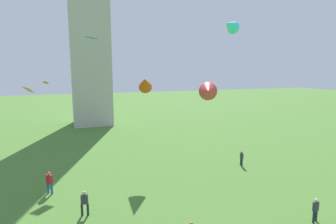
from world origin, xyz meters
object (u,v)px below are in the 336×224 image
kite_flying_2 (46,83)px  kite_flying_1 (230,25)px  kite_flying_0 (208,91)px  kite_flying_5 (145,83)px  person_0 (49,181)px  person_3 (316,209)px  person_4 (85,202)px  person_5 (242,157)px  kite_flying_6 (29,90)px  kite_flying_4 (91,38)px

kite_flying_2 → kite_flying_1: bearing=40.4°
kite_flying_0 → kite_flying_5: 11.39m
person_0 → kite_flying_1: bearing=-144.4°
person_3 → person_4: size_ratio=0.92×
person_0 → kite_flying_0: (10.09, -7.42, 7.48)m
person_0 → person_3: bearing=-169.4°
person_4 → person_0: bearing=129.1°
person_5 → person_3: bearing=4.7°
kite_flying_0 → kite_flying_6: 15.86m
kite_flying_0 → kite_flying_1: size_ratio=1.08×
kite_flying_1 → kite_flying_2: bearing=-162.0°
person_5 → kite_flying_0: 13.45m
kite_flying_2 → person_4: bearing=0.0°
person_4 → kite_flying_0: bearing=-10.4°
person_4 → kite_flying_6: (-3.81, 7.98, 7.16)m
person_3 → person_5: person_3 is taller
person_5 → person_4: bearing=-59.5°
person_0 → kite_flying_0: kite_flying_0 is taller
kite_flying_0 → kite_flying_5: (-0.95, 11.35, 0.05)m
kite_flying_5 → kite_flying_6: size_ratio=2.31×
person_0 → kite_flying_1: kite_flying_1 is taller
person_0 → person_4: person_0 is taller
person_0 → kite_flying_5: (9.13, 3.94, 7.52)m
person_0 → kite_flying_5: bearing=-113.3°
kite_flying_4 → kite_flying_6: bearing=7.0°
person_0 → person_5: 18.31m
kite_flying_4 → kite_flying_2: bearing=-39.1°
kite_flying_2 → kite_flying_5: kite_flying_5 is taller
kite_flying_2 → kite_flying_6: kite_flying_2 is taller
kite_flying_1 → kite_flying_5: 9.80m
person_4 → kite_flying_4: kite_flying_4 is taller
kite_flying_1 → person_4: bearing=-112.5°
kite_flying_4 → kite_flying_6: size_ratio=1.32×
kite_flying_1 → person_5: bearing=88.7°
kite_flying_1 → kite_flying_4: size_ratio=1.31×
person_0 → kite_flying_6: bearing=-25.0°
kite_flying_4 → kite_flying_5: (4.48, -6.71, -5.01)m
person_4 → kite_flying_1: kite_flying_1 is taller
person_4 → kite_flying_2: (-2.87, 14.78, 7.51)m
person_3 → person_4: bearing=-41.8°
kite_flying_1 → kite_flying_2: size_ratio=2.39×
person_4 → kite_flying_5: 13.14m
person_0 → person_3: 19.54m
kite_flying_5 → kite_flying_2: bearing=164.1°
person_3 → kite_flying_0: 10.38m
person_3 → kite_flying_5: kite_flying_5 is taller
kite_flying_0 → kite_flying_4: size_ratio=1.41×
person_5 → kite_flying_1: size_ratio=0.78×
person_4 → kite_flying_4: bearing=92.2°
kite_flying_2 → person_5: bearing=50.3°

